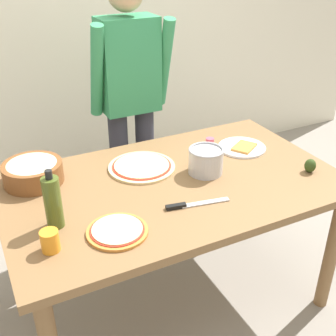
# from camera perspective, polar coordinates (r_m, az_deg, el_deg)

# --- Properties ---
(ground) EXTENTS (8.00, 8.00, 0.00)m
(ground) POSITION_cam_1_polar(r_m,az_deg,el_deg) (2.52, 0.53, -16.89)
(ground) COLOR gray
(wall_back) EXTENTS (5.60, 0.10, 2.60)m
(wall_back) POSITION_cam_1_polar(r_m,az_deg,el_deg) (3.31, -12.84, 19.35)
(wall_back) COLOR silver
(wall_back) RESTS_ON ground
(dining_table) EXTENTS (1.60, 0.96, 0.76)m
(dining_table) POSITION_cam_1_polar(r_m,az_deg,el_deg) (2.09, 0.61, -3.97)
(dining_table) COLOR brown
(dining_table) RESTS_ON ground
(person_cook) EXTENTS (0.49, 0.25, 1.62)m
(person_cook) POSITION_cam_1_polar(r_m,az_deg,el_deg) (2.64, -5.07, 9.55)
(person_cook) COLOR #2D2D38
(person_cook) RESTS_ON ground
(pizza_raw_on_board) EXTENTS (0.34, 0.34, 0.02)m
(pizza_raw_on_board) POSITION_cam_1_polar(r_m,az_deg,el_deg) (2.16, -3.52, 0.20)
(pizza_raw_on_board) COLOR beige
(pizza_raw_on_board) RESTS_ON dining_table
(pizza_cooked_on_tray) EXTENTS (0.25, 0.25, 0.02)m
(pizza_cooked_on_tray) POSITION_cam_1_polar(r_m,az_deg,el_deg) (1.72, -6.77, -8.29)
(pizza_cooked_on_tray) COLOR #C67A33
(pizza_cooked_on_tray) RESTS_ON dining_table
(plate_with_slice) EXTENTS (0.26, 0.26, 0.02)m
(plate_with_slice) POSITION_cam_1_polar(r_m,az_deg,el_deg) (2.39, 9.87, 2.73)
(plate_with_slice) COLOR white
(plate_with_slice) RESTS_ON dining_table
(popcorn_bowl) EXTENTS (0.28, 0.28, 0.11)m
(popcorn_bowl) POSITION_cam_1_polar(r_m,az_deg,el_deg) (2.11, -17.58, -0.34)
(popcorn_bowl) COLOR brown
(popcorn_bowl) RESTS_ON dining_table
(olive_oil_bottle) EXTENTS (0.07, 0.07, 0.26)m
(olive_oil_bottle) POSITION_cam_1_polar(r_m,az_deg,el_deg) (1.75, -15.09, -4.40)
(olive_oil_bottle) COLOR #47561E
(olive_oil_bottle) RESTS_ON dining_table
(steel_pot) EXTENTS (0.17, 0.17, 0.13)m
(steel_pot) POSITION_cam_1_polar(r_m,az_deg,el_deg) (2.10, 5.05, 1.00)
(steel_pot) COLOR #B7B7BC
(steel_pot) RESTS_ON dining_table
(cup_orange) EXTENTS (0.07, 0.07, 0.08)m
(cup_orange) POSITION_cam_1_polar(r_m,az_deg,el_deg) (1.66, -15.44, -9.34)
(cup_orange) COLOR orange
(cup_orange) RESTS_ON dining_table
(salt_shaker) EXTENTS (0.04, 0.04, 0.11)m
(salt_shaker) POSITION_cam_1_polar(r_m,az_deg,el_deg) (2.27, 5.56, 2.74)
(salt_shaker) COLOR white
(salt_shaker) RESTS_ON dining_table
(chef_knife) EXTENTS (0.29, 0.08, 0.02)m
(chef_knife) POSITION_cam_1_polar(r_m,az_deg,el_deg) (1.87, 2.93, -4.90)
(chef_knife) COLOR silver
(chef_knife) RESTS_ON dining_table
(avocado) EXTENTS (0.06, 0.06, 0.07)m
(avocado) POSITION_cam_1_polar(r_m,az_deg,el_deg) (2.23, 18.41, 0.30)
(avocado) COLOR #2D4219
(avocado) RESTS_ON dining_table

